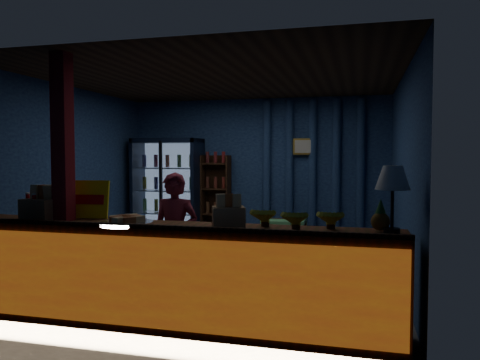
# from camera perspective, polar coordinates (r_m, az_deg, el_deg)

# --- Properties ---
(ground) EXTENTS (4.60, 4.60, 0.00)m
(ground) POSITION_cam_1_polar(r_m,az_deg,el_deg) (6.39, -2.34, -11.46)
(ground) COLOR #515154
(ground) RESTS_ON ground
(room_walls) EXTENTS (4.60, 4.60, 4.60)m
(room_walls) POSITION_cam_1_polar(r_m,az_deg,el_deg) (6.19, -2.37, 2.75)
(room_walls) COLOR navy
(room_walls) RESTS_ON ground
(counter) EXTENTS (4.40, 0.57, 0.99)m
(counter) POSITION_cam_1_polar(r_m,az_deg,el_deg) (4.54, -9.45, -11.32)
(counter) COLOR brown
(counter) RESTS_ON ground
(support_post) EXTENTS (0.16, 0.16, 2.60)m
(support_post) POSITION_cam_1_polar(r_m,az_deg,el_deg) (4.93, -20.71, -0.63)
(support_post) COLOR maroon
(support_post) RESTS_ON ground
(beverage_cooler) EXTENTS (1.20, 0.62, 1.90)m
(beverage_cooler) POSITION_cam_1_polar(r_m,az_deg,el_deg) (8.55, -8.61, -1.48)
(beverage_cooler) COLOR black
(beverage_cooler) RESTS_ON ground
(bottle_shelf) EXTENTS (0.50, 0.28, 1.60)m
(bottle_shelf) POSITION_cam_1_polar(r_m,az_deg,el_deg) (8.40, -2.88, -2.48)
(bottle_shelf) COLOR #3E2313
(bottle_shelf) RESTS_ON ground
(curtain_folds) EXTENTS (1.74, 0.14, 2.50)m
(curtain_folds) POSITION_cam_1_polar(r_m,az_deg,el_deg) (8.11, 8.83, 0.87)
(curtain_folds) COLOR navy
(curtain_folds) RESTS_ON room_walls
(framed_picture) EXTENTS (0.36, 0.04, 0.28)m
(framed_picture) POSITION_cam_1_polar(r_m,az_deg,el_deg) (8.08, 7.76, 4.07)
(framed_picture) COLOR #B4902D
(framed_picture) RESTS_ON room_walls
(shopkeeper) EXTENTS (0.52, 0.35, 1.41)m
(shopkeeper) POSITION_cam_1_polar(r_m,az_deg,el_deg) (5.11, -7.94, -7.04)
(shopkeeper) COLOR maroon
(shopkeeper) RESTS_ON ground
(green_chair) EXTENTS (0.69, 0.71, 0.63)m
(green_chair) POSITION_cam_1_polar(r_m,az_deg,el_deg) (7.48, 5.42, -6.88)
(green_chair) COLOR #54A861
(green_chair) RESTS_ON ground
(side_table) EXTENTS (0.65, 0.50, 0.67)m
(side_table) POSITION_cam_1_polar(r_m,az_deg,el_deg) (7.65, 5.77, -6.92)
(side_table) COLOR #3E2313
(side_table) RESTS_ON ground
(yellow_sign) EXTENTS (0.50, 0.15, 0.39)m
(yellow_sign) POSITION_cam_1_polar(r_m,az_deg,el_deg) (5.07, -18.30, -2.25)
(yellow_sign) COLOR yellow
(yellow_sign) RESTS_ON counter
(soda_bottles) EXTENTS (0.22, 0.16, 0.27)m
(soda_bottles) POSITION_cam_1_polar(r_m,az_deg,el_deg) (5.14, -24.12, -3.24)
(soda_bottles) COLOR #AF0B0B
(soda_bottles) RESTS_ON counter
(snack_box_left) EXTENTS (0.36, 0.31, 0.35)m
(snack_box_left) POSITION_cam_1_polar(r_m,az_deg,el_deg) (5.06, -23.02, -3.14)
(snack_box_left) COLOR #A3814F
(snack_box_left) RESTS_ON counter
(snack_box_centre) EXTENTS (0.35, 0.32, 0.30)m
(snack_box_centre) POSITION_cam_1_polar(r_m,az_deg,el_deg) (4.22, -1.42, -4.33)
(snack_box_centre) COLOR #A3814F
(snack_box_centre) RESTS_ON counter
(pastry_tray) EXTENTS (0.52, 0.52, 0.08)m
(pastry_tray) POSITION_cam_1_polar(r_m,az_deg,el_deg) (4.51, -13.77, -4.94)
(pastry_tray) COLOR silver
(pastry_tray) RESTS_ON counter
(banana_bunches) EXTENTS (0.85, 0.32, 0.19)m
(banana_bunches) POSITION_cam_1_polar(r_m,az_deg,el_deg) (4.16, 6.88, -4.66)
(banana_bunches) COLOR yellow
(banana_bunches) RESTS_ON counter
(table_lamp) EXTENTS (0.29, 0.29, 0.56)m
(table_lamp) POSITION_cam_1_polar(r_m,az_deg,el_deg) (4.06, 18.11, -0.05)
(table_lamp) COLOR black
(table_lamp) RESTS_ON counter
(pineapple) EXTENTS (0.16, 0.16, 0.27)m
(pineapple) POSITION_cam_1_polar(r_m,az_deg,el_deg) (4.14, 16.75, -4.51)
(pineapple) COLOR #8A5A19
(pineapple) RESTS_ON counter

